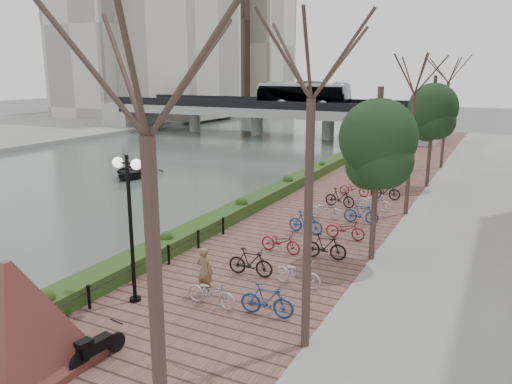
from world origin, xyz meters
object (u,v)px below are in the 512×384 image
Objects in this scene: lamppost at (129,197)px; motorcycle at (98,346)px; boat at (134,170)px; granite_monument at (11,314)px; pedestrian at (205,271)px.

lamppost is 4.48m from motorcycle.
lamppost is 1.01× the size of boat.
lamppost is (0.21, 4.11, 1.99)m from granite_monument.
lamppost reaches higher than boat.
motorcycle is (1.65, 1.04, -0.94)m from granite_monument.
boat is (-15.65, 19.84, -0.43)m from motorcycle.
lamppost is at bearing 123.12° from motorcycle.
lamppost reaches higher than pedestrian.
lamppost is 3.36× the size of motorcycle.
granite_monument is 5.85m from pedestrian.
pedestrian reaches higher than motorcycle.
granite_monument is at bearing -92.91° from lamppost.
granite_monument is 3.25× the size of pedestrian.
boat is at bearing -41.90° from pedestrian.
pedestrian is at bearing 94.29° from motorcycle.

